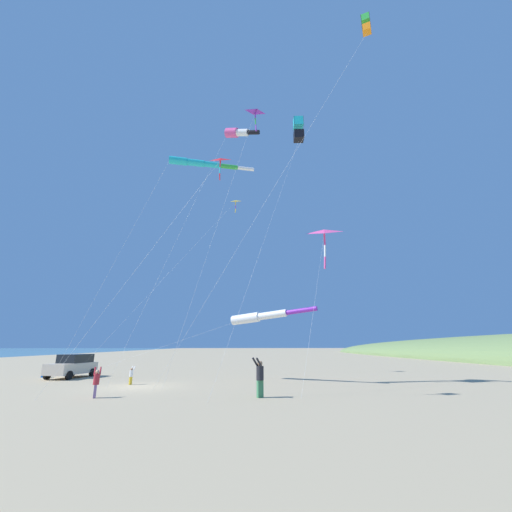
# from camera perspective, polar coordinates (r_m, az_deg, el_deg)

# --- Properties ---
(ground_plane) EXTENTS (600.00, 600.00, 0.00)m
(ground_plane) POSITION_cam_1_polar(r_m,az_deg,el_deg) (23.42, -20.42, -21.13)
(ground_plane) COLOR tan
(parked_car) EXTENTS (2.71, 4.57, 1.85)m
(parked_car) POSITION_cam_1_polar(r_m,az_deg,el_deg) (31.81, -30.01, -16.66)
(parked_car) COLOR beige
(parked_car) RESTS_ON ground_plane
(cooler_box) EXTENTS (0.62, 0.42, 0.42)m
(cooler_box) POSITION_cam_1_polar(r_m,az_deg,el_deg) (33.36, -33.51, -17.33)
(cooler_box) COLOR blue
(cooler_box) RESTS_ON ground_plane
(person_adult_flyer) EXTENTS (0.71, 0.65, 1.97)m
(person_adult_flyer) POSITION_cam_1_polar(r_m,az_deg,el_deg) (17.62, 0.69, -20.62)
(person_adult_flyer) COLOR #3D7F51
(person_adult_flyer) RESTS_ON ground_plane
(person_child_green_jacket) EXTENTS (0.38, 0.42, 1.19)m
(person_child_green_jacket) POSITION_cam_1_polar(r_m,az_deg,el_deg) (24.72, -21.48, -19.18)
(person_child_green_jacket) COLOR gold
(person_child_green_jacket) RESTS_ON ground_plane
(person_child_grey_jacket) EXTENTS (0.44, 0.51, 1.49)m
(person_child_grey_jacket) POSITION_cam_1_polar(r_m,az_deg,el_deg) (19.36, -26.73, -19.38)
(person_child_grey_jacket) COLOR #8E6B9E
(person_child_grey_jacket) RESTS_ON ground_plane
(kite_delta_small_distant) EXTENTS (9.03, 0.75, 13.75)m
(kite_delta_small_distant) POSITION_cam_1_polar(r_m,az_deg,el_deg) (20.28, -6.60, 16.57)
(kite_delta_small_distant) COLOR red
(kite_delta_small_distant) RESTS_ON ground_plane
(kite_delta_blue_topmost) EXTENTS (13.68, 4.14, 18.15)m
(kite_delta_blue_topmost) POSITION_cam_1_polar(r_m,az_deg,el_deg) (35.60, -3.86, 9.55)
(kite_delta_blue_topmost) COLOR yellow
(kite_delta_blue_topmost) RESTS_ON ground_plane
(kite_box_striped_overhead) EXTENTS (7.01, 8.00, 22.07)m
(kite_box_striped_overhead) POSITION_cam_1_polar(r_m,az_deg,el_deg) (30.47, 7.62, 21.56)
(kite_box_striped_overhead) COLOR #1EB7C6
(kite_box_striped_overhead) RESTS_ON ground_plane
(kite_box_magenta_far_left) EXTENTS (12.58, 5.85, 21.84)m
(kite_box_magenta_far_left) POSITION_cam_1_polar(r_m,az_deg,el_deg) (24.56, 19.03, 34.47)
(kite_box_magenta_far_left) COLOR green
(kite_box_magenta_far_left) RESTS_ON ground_plane
(kite_delta_teal_far_right) EXTENTS (6.29, 2.63, 21.59)m
(kite_delta_teal_far_right) POSITION_cam_1_polar(r_m,az_deg,el_deg) (28.98, -0.16, 24.38)
(kite_delta_teal_far_right) COLOR purple
(kite_delta_teal_far_right) RESTS_ON ground_plane
(kite_delta_rainbow_low_near) EXTENTS (4.80, 7.23, 11.71)m
(kite_delta_rainbow_low_near) POSITION_cam_1_polar(r_m,az_deg,el_deg) (25.85, 12.12, 4.12)
(kite_delta_rainbow_low_near) COLOR #EF4C93
(kite_delta_rainbow_low_near) RESTS_ON ground_plane
(kite_windsock_long_streamer_left) EXTENTS (9.96, 1.83, 20.73)m
(kite_windsock_long_streamer_left) POSITION_cam_1_polar(r_m,az_deg,el_deg) (29.15, -3.34, 21.20)
(kite_windsock_long_streamer_left) COLOR #EF4C93
(kite_windsock_long_streamer_left) RESTS_ON ground_plane
(kite_windsock_white_trailing) EXTENTS (19.31, 5.88, 5.34)m
(kite_windsock_white_trailing) POSITION_cam_1_polar(r_m,az_deg,el_deg) (25.59, 0.68, -10.82)
(kite_windsock_white_trailing) COLOR white
(kite_windsock_white_trailing) RESTS_ON ground_plane
(kite_windsock_yellow_midlevel) EXTENTS (15.36, 4.51, 17.13)m
(kite_windsock_yellow_midlevel) POSITION_cam_1_polar(r_m,az_deg,el_deg) (27.20, -9.94, 16.03)
(kite_windsock_yellow_midlevel) COLOR #1EB7C6
(kite_windsock_yellow_midlevel) RESTS_ON ground_plane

